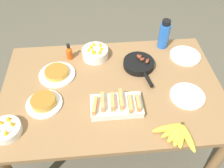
{
  "coord_description": "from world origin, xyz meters",
  "views": [
    {
      "loc": [
        -0.1,
        -1.09,
        1.95
      ],
      "look_at": [
        0.0,
        0.0,
        0.75
      ],
      "focal_mm": 38.0,
      "sensor_mm": 36.0,
      "label": 1
    }
  ],
  "objects": [
    {
      "name": "water_bottle",
      "position": [
        0.45,
        0.41,
        0.84
      ],
      "size": [
        0.08,
        0.08,
        0.24
      ],
      "color": "blue",
      "rests_on": "dining_table"
    },
    {
      "name": "empty_plate_far_left",
      "position": [
        0.49,
        -0.13,
        0.73
      ],
      "size": [
        0.23,
        0.23,
        0.02
      ],
      "color": "white",
      "rests_on": "dining_table"
    },
    {
      "name": "fruit_bowl_citrus",
      "position": [
        -0.65,
        -0.3,
        0.75
      ],
      "size": [
        0.18,
        0.18,
        0.1
      ],
      "color": "white",
      "rests_on": "dining_table"
    },
    {
      "name": "frittata_plate_side",
      "position": [
        -0.45,
        -0.11,
        0.74
      ],
      "size": [
        0.23,
        0.23,
        0.06
      ],
      "color": "white",
      "rests_on": "dining_table"
    },
    {
      "name": "ground_plane",
      "position": [
        0.0,
        0.0,
        0.0
      ],
      "size": [
        14.0,
        14.0,
        0.0
      ],
      "primitive_type": "plane",
      "color": "#565142"
    },
    {
      "name": "skillet",
      "position": [
        0.22,
        0.18,
        0.75
      ],
      "size": [
        0.23,
        0.36,
        0.08
      ],
      "rotation": [
        0.0,
        0.0,
        4.91
      ],
      "color": "black",
      "rests_on": "dining_table"
    },
    {
      "name": "melon_tray",
      "position": [
        0.01,
        -0.19,
        0.75
      ],
      "size": [
        0.33,
        0.18,
        0.1
      ],
      "color": "silver",
      "rests_on": "dining_table"
    },
    {
      "name": "fruit_bowl_mango",
      "position": [
        -0.1,
        0.33,
        0.76
      ],
      "size": [
        0.2,
        0.2,
        0.13
      ],
      "color": "white",
      "rests_on": "dining_table"
    },
    {
      "name": "banana_bunch",
      "position": [
        0.35,
        -0.41,
        0.74
      ],
      "size": [
        0.23,
        0.21,
        0.04
      ],
      "color": "yellow",
      "rests_on": "dining_table"
    },
    {
      "name": "frittata_plate_center",
      "position": [
        -0.39,
        0.15,
        0.74
      ],
      "size": [
        0.26,
        0.26,
        0.05
      ],
      "color": "white",
      "rests_on": "dining_table"
    },
    {
      "name": "hot_sauce_bottle",
      "position": [
        -0.3,
        0.33,
        0.78
      ],
      "size": [
        0.05,
        0.05,
        0.13
      ],
      "color": "#C64C0F",
      "rests_on": "dining_table"
    },
    {
      "name": "dining_table",
      "position": [
        0.0,
        0.0,
        0.63
      ],
      "size": [
        1.52,
        0.99,
        0.72
      ],
      "color": "olive",
      "rests_on": "ground_plane"
    },
    {
      "name": "empty_plate_near_front",
      "position": [
        0.6,
        0.27,
        0.73
      ],
      "size": [
        0.24,
        0.24,
        0.02
      ],
      "color": "white",
      "rests_on": "dining_table"
    }
  ]
}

